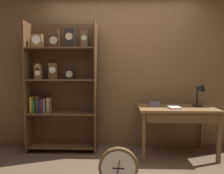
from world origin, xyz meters
TOP-DOWN VIEW (x-y plane):
  - back_wood_panel at (0.00, 1.40)m, footprint 4.80×0.05m
  - bookshelf at (-1.00, 1.10)m, footprint 1.11×0.33m
  - workbench at (0.83, 0.94)m, footprint 1.15×0.73m
  - desk_lamp at (1.22, 1.02)m, footprint 0.21×0.21m
  - toolbox_small at (0.50, 0.98)m, footprint 0.17×0.10m
  - open_repair_manual at (0.77, 0.84)m, footprint 0.18×0.23m
  - round_clock_large at (-0.05, -0.12)m, footprint 0.43×0.11m

SIDE VIEW (x-z plane):
  - round_clock_large at x=-0.05m, z-range 0.00..0.47m
  - workbench at x=0.83m, z-range 0.28..1.03m
  - open_repair_manual at x=0.77m, z-range 0.74..0.77m
  - toolbox_small at x=0.50m, z-range 0.74..0.82m
  - desk_lamp at x=1.22m, z-range 0.79..1.18m
  - bookshelf at x=-1.00m, z-range 0.06..2.11m
  - back_wood_panel at x=0.00m, z-range 0.00..2.60m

